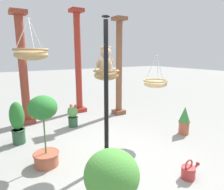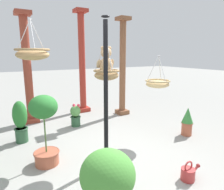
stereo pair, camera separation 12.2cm
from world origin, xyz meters
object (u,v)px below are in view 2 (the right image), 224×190
(display_pole_central, at_px, (106,123))
(hanging_basket_left_high, at_px, (33,54))
(greenhouse_pillar_left, at_px, (82,64))
(greenhouse_pillar_far_back, at_px, (28,71))
(watering_can, at_px, (188,173))
(potted_plant_small_succulent, at_px, (187,121))
(potted_plant_bushy_green, at_px, (108,179))
(potted_plant_tall_leafy, at_px, (20,121))
(potted_plant_fern_front, at_px, (76,115))
(hanging_basket_right_low, at_px, (158,83))
(potted_plant_flowering_red, at_px, (45,125))
(greenhouse_pillar_right, at_px, (123,69))
(teddy_bear, at_px, (106,62))
(hanging_basket_with_teddy, at_px, (107,74))

(display_pole_central, distance_m, hanging_basket_left_high, 1.63)
(greenhouse_pillar_left, height_order, greenhouse_pillar_far_back, greenhouse_pillar_left)
(watering_can, bearing_deg, greenhouse_pillar_far_back, 112.09)
(greenhouse_pillar_far_back, relative_size, potted_plant_small_succulent, 4.41)
(greenhouse_pillar_left, bearing_deg, potted_plant_bushy_green, -108.49)
(greenhouse_pillar_far_back, relative_size, potted_plant_bushy_green, 3.68)
(potted_plant_tall_leafy, bearing_deg, potted_plant_fern_front, 13.90)
(watering_can, bearing_deg, hanging_basket_right_low, 65.94)
(display_pole_central, relative_size, potted_plant_small_succulent, 3.65)
(potted_plant_flowering_red, distance_m, potted_plant_tall_leafy, 1.19)
(greenhouse_pillar_right, relative_size, potted_plant_tall_leafy, 3.22)
(greenhouse_pillar_right, relative_size, potted_plant_fern_front, 4.95)
(greenhouse_pillar_far_back, bearing_deg, greenhouse_pillar_left, 9.37)
(greenhouse_pillar_left, relative_size, potted_plant_fern_front, 5.42)
(potted_plant_flowering_red, relative_size, potted_plant_small_succulent, 1.83)
(teddy_bear, relative_size, watering_can, 1.30)
(teddy_bear, bearing_deg, hanging_basket_right_low, 5.81)
(potted_plant_flowering_red, relative_size, potted_plant_tall_leafy, 1.34)
(hanging_basket_with_teddy, xyz_separation_m, greenhouse_pillar_right, (1.64, 2.01, -0.11))
(display_pole_central, xyz_separation_m, teddy_bear, (0.15, 0.27, 0.95))
(hanging_basket_right_low, height_order, potted_plant_tall_leafy, hanging_basket_right_low)
(display_pole_central, relative_size, watering_can, 6.69)
(potted_plant_fern_front, height_order, potted_plant_tall_leafy, potted_plant_tall_leafy)
(display_pole_central, xyz_separation_m, greenhouse_pillar_far_back, (-0.73, 2.87, 0.65))
(hanging_basket_right_low, relative_size, potted_plant_fern_front, 1.17)
(potted_plant_bushy_green, bearing_deg, display_pole_central, 62.34)
(hanging_basket_right_low, bearing_deg, greenhouse_pillar_right, 79.40)
(potted_plant_fern_front, relative_size, potted_plant_tall_leafy, 0.65)
(hanging_basket_left_high, bearing_deg, greenhouse_pillar_far_back, 85.46)
(potted_plant_tall_leafy, distance_m, potted_plant_small_succulent, 3.58)
(greenhouse_pillar_left, relative_size, greenhouse_pillar_right, 1.09)
(teddy_bear, xyz_separation_m, greenhouse_pillar_right, (1.64, 1.99, -0.31))
(hanging_basket_left_high, distance_m, watering_can, 3.02)
(display_pole_central, height_order, greenhouse_pillar_left, greenhouse_pillar_left)
(hanging_basket_left_high, distance_m, greenhouse_pillar_far_back, 2.10)
(greenhouse_pillar_left, xyz_separation_m, watering_can, (-0.05, -4.11, -1.39))
(potted_plant_bushy_green, bearing_deg, potted_plant_small_succulent, 22.04)
(potted_plant_fern_front, bearing_deg, greenhouse_pillar_left, 59.58)
(display_pole_central, relative_size, greenhouse_pillar_far_back, 0.83)
(hanging_basket_with_teddy, height_order, teddy_bear, hanging_basket_with_teddy)
(potted_plant_flowering_red, bearing_deg, potted_plant_bushy_green, -75.25)
(potted_plant_fern_front, bearing_deg, hanging_basket_with_teddy, -91.33)
(hanging_basket_with_teddy, height_order, potted_plant_fern_front, hanging_basket_with_teddy)
(hanging_basket_left_high, bearing_deg, teddy_bear, -28.19)
(potted_plant_flowering_red, bearing_deg, hanging_basket_left_high, 97.71)
(potted_plant_tall_leafy, bearing_deg, greenhouse_pillar_left, 36.96)
(hanging_basket_with_teddy, distance_m, watering_can, 1.95)
(hanging_basket_left_high, height_order, potted_plant_fern_front, hanging_basket_left_high)
(hanging_basket_right_low, distance_m, potted_plant_fern_front, 2.20)
(potted_plant_fern_front, xyz_separation_m, watering_can, (0.64, -2.94, -0.18))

